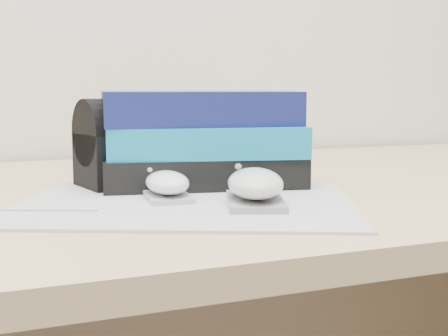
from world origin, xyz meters
name	(u,v)px	position (x,y,z in m)	size (l,w,h in m)	color
desk	(244,316)	(0.00, 1.64, 0.50)	(1.60, 0.80, 0.73)	tan
mousepad	(187,203)	(-0.17, 1.44, 0.73)	(0.40, 0.31, 0.00)	#9A98A1
mouse_rear	(167,185)	(-0.18, 1.47, 0.75)	(0.06, 0.10, 0.04)	#B0B0B2
mouse_front	(255,186)	(-0.10, 1.39, 0.75)	(0.10, 0.13, 0.05)	gray
book_stack	(199,138)	(-0.09, 1.60, 0.80)	(0.32, 0.28, 0.14)	black
pouch	(129,144)	(-0.20, 1.60, 0.79)	(0.15, 0.12, 0.13)	black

